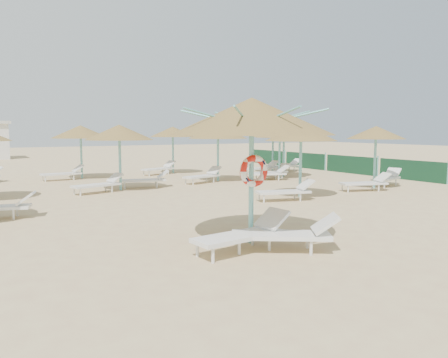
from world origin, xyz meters
TOP-DOWN VIEW (x-y plane):
  - ground at (0.00, 0.00)m, footprint 120.00×120.00m
  - main_palapa at (0.42, -0.06)m, footprint 3.55×3.55m
  - lounger_main_a at (-0.06, -0.56)m, footprint 2.23×0.89m
  - lounger_main_b at (0.69, -1.01)m, footprint 2.17×1.72m
  - palapa_field at (3.30, 10.42)m, footprint 20.46×13.33m
  - windbreak_fence at (14.00, 9.96)m, footprint 0.08×19.84m

SIDE VIEW (x-z plane):
  - ground at x=0.00m, z-range 0.00..0.00m
  - lounger_main_b at x=0.69m, z-range -0.02..0.77m
  - lounger_main_a at x=-0.06m, z-range -0.02..0.77m
  - windbreak_fence at x=14.00m, z-range -0.05..1.05m
  - palapa_field at x=3.30m, z-range 0.94..3.67m
  - main_palapa at x=0.42m, z-range 1.18..4.36m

